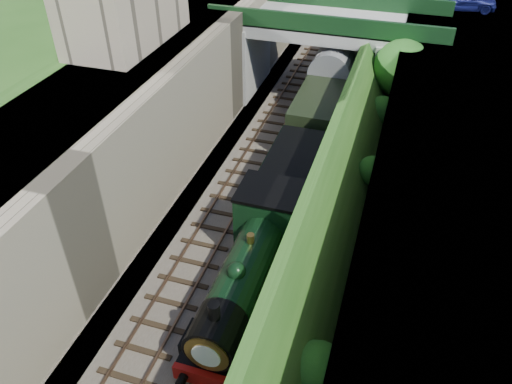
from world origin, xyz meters
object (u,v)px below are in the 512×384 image
tree (403,70)px  tender (292,179)px  road_bridge (335,49)px  locomotive (250,268)px

tree → tender: bearing=-116.6°
tree → tender: 10.96m
tender → road_bridge: bearing=91.1°
road_bridge → tree: (4.97, -3.70, 0.57)m
tree → locomotive: size_ratio=0.65×
locomotive → tender: 7.37m
tree → tender: size_ratio=1.10×
road_bridge → locomotive: size_ratio=1.56×
locomotive → tender: locomotive is taller
tender → locomotive: bearing=-90.0°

